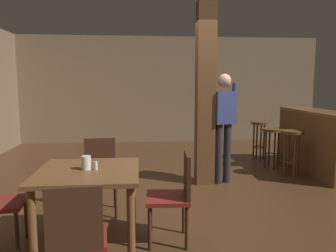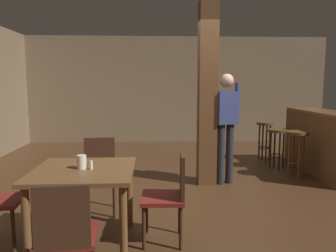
{
  "view_description": "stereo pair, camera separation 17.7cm",
  "coord_description": "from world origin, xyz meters",
  "px_view_note": "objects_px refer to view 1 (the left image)",
  "views": [
    {
      "loc": [
        -0.89,
        -4.31,
        1.57
      ],
      "look_at": [
        -0.49,
        -0.02,
        1.01
      ],
      "focal_mm": 35.0,
      "sensor_mm": 36.0,
      "label": 1
    },
    {
      "loc": [
        -0.72,
        -4.32,
        1.57
      ],
      "look_at": [
        -0.49,
        -0.02,
        1.01
      ],
      "focal_mm": 35.0,
      "sensor_mm": 36.0,
      "label": 2
    }
  ],
  "objects_px": {
    "chair_south": "(77,236)",
    "salt_shaker": "(96,166)",
    "dining_table": "(89,183)",
    "bar_stool_mid": "(272,138)",
    "chair_north": "(100,171)",
    "bar_counter": "(313,141)",
    "napkin_cup": "(86,163)",
    "standing_person": "(224,120)",
    "bar_stool_near": "(292,142)",
    "bar_stool_far": "(259,132)",
    "chair_east": "(175,192)"
  },
  "relations": [
    {
      "from": "chair_south",
      "to": "salt_shaker",
      "type": "bearing_deg",
      "value": 87.24
    },
    {
      "from": "dining_table",
      "to": "napkin_cup",
      "type": "distance_m",
      "value": 0.19
    },
    {
      "from": "napkin_cup",
      "to": "salt_shaker",
      "type": "relative_size",
      "value": 1.62
    },
    {
      "from": "chair_south",
      "to": "napkin_cup",
      "type": "bearing_deg",
      "value": 93.46
    },
    {
      "from": "dining_table",
      "to": "standing_person",
      "type": "distance_m",
      "value": 2.64
    },
    {
      "from": "napkin_cup",
      "to": "bar_stool_mid",
      "type": "height_order",
      "value": "napkin_cup"
    },
    {
      "from": "napkin_cup",
      "to": "standing_person",
      "type": "xyz_separation_m",
      "value": [
        1.83,
        1.88,
        0.18
      ]
    },
    {
      "from": "dining_table",
      "to": "chair_north",
      "type": "relative_size",
      "value": 1.07
    },
    {
      "from": "chair_south",
      "to": "chair_east",
      "type": "xyz_separation_m",
      "value": [
        0.8,
        0.86,
        0.0
      ]
    },
    {
      "from": "bar_stool_far",
      "to": "dining_table",
      "type": "bearing_deg",
      "value": -131.29
    },
    {
      "from": "chair_east",
      "to": "bar_stool_far",
      "type": "relative_size",
      "value": 1.12
    },
    {
      "from": "dining_table",
      "to": "bar_stool_near",
      "type": "bearing_deg",
      "value": 34.73
    },
    {
      "from": "chair_south",
      "to": "bar_stool_near",
      "type": "height_order",
      "value": "chair_south"
    },
    {
      "from": "bar_counter",
      "to": "bar_stool_near",
      "type": "distance_m",
      "value": 0.62
    },
    {
      "from": "chair_north",
      "to": "bar_stool_mid",
      "type": "height_order",
      "value": "chair_north"
    },
    {
      "from": "dining_table",
      "to": "chair_north",
      "type": "distance_m",
      "value": 0.88
    },
    {
      "from": "bar_stool_mid",
      "to": "standing_person",
      "type": "bearing_deg",
      "value": -144.28
    },
    {
      "from": "standing_person",
      "to": "bar_stool_mid",
      "type": "distance_m",
      "value": 1.49
    },
    {
      "from": "dining_table",
      "to": "napkin_cup",
      "type": "bearing_deg",
      "value": 150.48
    },
    {
      "from": "bar_stool_near",
      "to": "bar_stool_mid",
      "type": "xyz_separation_m",
      "value": [
        -0.09,
        0.61,
        -0.03
      ]
    },
    {
      "from": "standing_person",
      "to": "bar_stool_far",
      "type": "bearing_deg",
      "value": 52.09
    },
    {
      "from": "dining_table",
      "to": "standing_person",
      "type": "height_order",
      "value": "standing_person"
    },
    {
      "from": "dining_table",
      "to": "salt_shaker",
      "type": "height_order",
      "value": "salt_shaker"
    },
    {
      "from": "napkin_cup",
      "to": "standing_person",
      "type": "height_order",
      "value": "standing_person"
    },
    {
      "from": "chair_north",
      "to": "bar_stool_far",
      "type": "height_order",
      "value": "chair_north"
    },
    {
      "from": "bar_stool_mid",
      "to": "chair_east",
      "type": "bearing_deg",
      "value": -128.21
    },
    {
      "from": "standing_person",
      "to": "bar_stool_far",
      "type": "xyz_separation_m",
      "value": [
        1.15,
        1.47,
        -0.41
      ]
    },
    {
      "from": "chair_south",
      "to": "dining_table",
      "type": "bearing_deg",
      "value": 92.33
    },
    {
      "from": "chair_north",
      "to": "chair_south",
      "type": "relative_size",
      "value": 1.0
    },
    {
      "from": "chair_north",
      "to": "bar_stool_near",
      "type": "height_order",
      "value": "chair_north"
    },
    {
      "from": "napkin_cup",
      "to": "salt_shaker",
      "type": "xyz_separation_m",
      "value": [
        0.09,
        -0.02,
        -0.03
      ]
    },
    {
      "from": "napkin_cup",
      "to": "bar_stool_far",
      "type": "height_order",
      "value": "napkin_cup"
    },
    {
      "from": "bar_counter",
      "to": "chair_east",
      "type": "bearing_deg",
      "value": -138.9
    },
    {
      "from": "chair_south",
      "to": "salt_shaker",
      "type": "xyz_separation_m",
      "value": [
        0.04,
        0.83,
        0.3
      ]
    },
    {
      "from": "dining_table",
      "to": "bar_stool_far",
      "type": "relative_size",
      "value": 1.2
    },
    {
      "from": "bar_stool_mid",
      "to": "bar_stool_far",
      "type": "bearing_deg",
      "value": 90.98
    },
    {
      "from": "chair_south",
      "to": "bar_stool_near",
      "type": "bearing_deg",
      "value": 44.38
    },
    {
      "from": "salt_shaker",
      "to": "bar_stool_near",
      "type": "relative_size",
      "value": 0.1
    },
    {
      "from": "bar_stool_far",
      "to": "napkin_cup",
      "type": "bearing_deg",
      "value": -131.54
    },
    {
      "from": "chair_south",
      "to": "chair_east",
      "type": "bearing_deg",
      "value": 46.89
    },
    {
      "from": "bar_stool_near",
      "to": "napkin_cup",
      "type": "bearing_deg",
      "value": -145.54
    },
    {
      "from": "dining_table",
      "to": "napkin_cup",
      "type": "height_order",
      "value": "napkin_cup"
    },
    {
      "from": "napkin_cup",
      "to": "chair_south",
      "type": "bearing_deg",
      "value": -86.54
    },
    {
      "from": "chair_north",
      "to": "bar_counter",
      "type": "height_order",
      "value": "bar_counter"
    },
    {
      "from": "chair_east",
      "to": "napkin_cup",
      "type": "distance_m",
      "value": 0.91
    },
    {
      "from": "napkin_cup",
      "to": "bar_stool_near",
      "type": "bearing_deg",
      "value": 34.46
    },
    {
      "from": "dining_table",
      "to": "bar_stool_mid",
      "type": "bearing_deg",
      "value": 42.57
    },
    {
      "from": "dining_table",
      "to": "chair_south",
      "type": "distance_m",
      "value": 0.85
    },
    {
      "from": "chair_north",
      "to": "bar_counter",
      "type": "bearing_deg",
      "value": 23.46
    },
    {
      "from": "napkin_cup",
      "to": "chair_north",
      "type": "bearing_deg",
      "value": 88.11
    }
  ]
}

